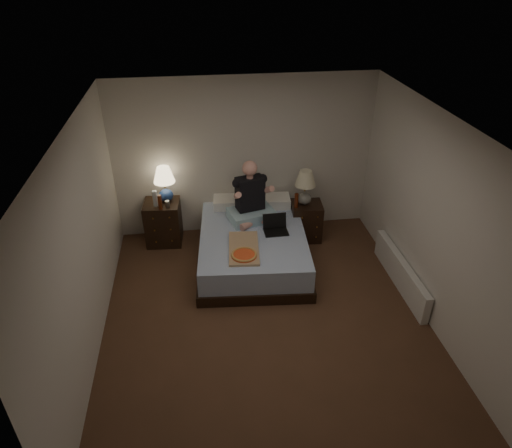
{
  "coord_description": "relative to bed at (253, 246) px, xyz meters",
  "views": [
    {
      "loc": [
        -0.71,
        -4.27,
        3.99
      ],
      "look_at": [
        0.0,
        0.9,
        0.85
      ],
      "focal_mm": 32.0,
      "sensor_mm": 36.0,
      "label": 1
    }
  ],
  "objects": [
    {
      "name": "wall_left",
      "position": [
        -2.0,
        -1.26,
        1.0
      ],
      "size": [
        0.0,
        4.5,
        2.5
      ],
      "primitive_type": "cube",
      "rotation": [
        1.57,
        0.0,
        1.57
      ],
      "color": "beige",
      "rests_on": "ground"
    },
    {
      "name": "wall_right",
      "position": [
        2.0,
        -1.26,
        1.0
      ],
      "size": [
        0.0,
        4.5,
        2.5
      ],
      "primitive_type": "cube",
      "rotation": [
        1.57,
        0.0,
        -1.57
      ],
      "color": "beige",
      "rests_on": "ground"
    },
    {
      "name": "wall_back",
      "position": [
        -0.0,
        0.99,
        1.0
      ],
      "size": [
        4.0,
        0.0,
        2.5
      ],
      "primitive_type": "cube",
      "rotation": [
        1.57,
        0.0,
        0.0
      ],
      "color": "beige",
      "rests_on": "ground"
    },
    {
      "name": "pizza_box",
      "position": [
        -0.2,
        -0.63,
        0.29
      ],
      "size": [
        0.47,
        0.79,
        0.08
      ],
      "primitive_type": null,
      "rotation": [
        0.0,
        0.0,
        -0.09
      ],
      "color": "tan",
      "rests_on": "bed"
    },
    {
      "name": "nightstand_right",
      "position": [
        0.92,
        0.51,
        0.06
      ],
      "size": [
        0.5,
        0.46,
        0.61
      ],
      "primitive_type": "cube",
      "rotation": [
        0.0,
        0.0,
        -0.08
      ],
      "color": "black",
      "rests_on": "floor"
    },
    {
      "name": "nightstand_left",
      "position": [
        -1.31,
        0.71,
        0.1
      ],
      "size": [
        0.57,
        0.52,
        0.69
      ],
      "primitive_type": "cube",
      "rotation": [
        0.0,
        0.0,
        -0.07
      ],
      "color": "black",
      "rests_on": "floor"
    },
    {
      "name": "person",
      "position": [
        0.03,
        0.36,
        0.72
      ],
      "size": [
        0.77,
        0.67,
        0.93
      ],
      "primitive_type": null,
      "rotation": [
        0.0,
        0.0,
        0.26
      ],
      "color": "black",
      "rests_on": "bed"
    },
    {
      "name": "bed",
      "position": [
        0.0,
        0.0,
        0.0
      ],
      "size": [
        1.66,
        2.12,
        0.5
      ],
      "primitive_type": "cube",
      "rotation": [
        0.0,
        0.0,
        -0.08
      ],
      "color": "#5E81BD",
      "rests_on": "floor"
    },
    {
      "name": "soda_can",
      "position": [
        -1.21,
        0.57,
        0.49
      ],
      "size": [
        0.07,
        0.07,
        0.1
      ],
      "primitive_type": "cylinder",
      "color": "#B2B3AE",
      "rests_on": "nightstand_left"
    },
    {
      "name": "laptop",
      "position": [
        0.33,
        -0.06,
        0.37
      ],
      "size": [
        0.35,
        0.29,
        0.24
      ],
      "primitive_type": null,
      "rotation": [
        0.0,
        0.0,
        0.03
      ],
      "color": "black",
      "rests_on": "bed"
    },
    {
      "name": "radiator",
      "position": [
        1.93,
        -0.85,
        -0.05
      ],
      "size": [
        0.1,
        1.6,
        0.4
      ],
      "primitive_type": "cube",
      "color": "silver",
      "rests_on": "floor"
    },
    {
      "name": "lamp_left",
      "position": [
        -1.23,
        0.77,
        0.72
      ],
      "size": [
        0.34,
        0.34,
        0.56
      ],
      "primitive_type": null,
      "rotation": [
        0.0,
        0.0,
        -0.05
      ],
      "color": "navy",
      "rests_on": "nightstand_left"
    },
    {
      "name": "floor",
      "position": [
        -0.0,
        -1.26,
        -0.25
      ],
      "size": [
        4.0,
        4.5,
        0.0
      ],
      "primitive_type": "cube",
      "color": "brown",
      "rests_on": "ground"
    },
    {
      "name": "water_bottle",
      "position": [
        -1.38,
        0.62,
        0.57
      ],
      "size": [
        0.07,
        0.07,
        0.25
      ],
      "primitive_type": "cylinder",
      "color": "silver",
      "rests_on": "nightstand_left"
    },
    {
      "name": "wall_front",
      "position": [
        -0.0,
        -3.51,
        1.0
      ],
      "size": [
        4.0,
        0.0,
        2.5
      ],
      "primitive_type": "cube",
      "rotation": [
        -1.57,
        0.0,
        0.0
      ],
      "color": "beige",
      "rests_on": "ground"
    },
    {
      "name": "beer_bottle_left",
      "position": [
        -1.31,
        0.51,
        0.56
      ],
      "size": [
        0.06,
        0.06,
        0.23
      ],
      "primitive_type": "cylinder",
      "color": "#59210C",
      "rests_on": "nightstand_left"
    },
    {
      "name": "lamp_right",
      "position": [
        0.87,
        0.53,
        0.64
      ],
      "size": [
        0.4,
        0.4,
        0.56
      ],
      "primitive_type": null,
      "rotation": [
        0.0,
        0.0,
        0.3
      ],
      "color": "gray",
      "rests_on": "nightstand_right"
    },
    {
      "name": "ceiling",
      "position": [
        -0.0,
        -1.26,
        2.25
      ],
      "size": [
        4.0,
        4.5,
        0.0
      ],
      "primitive_type": "cube",
      "rotation": [
        3.14,
        0.0,
        0.0
      ],
      "color": "white",
      "rests_on": "ground"
    },
    {
      "name": "beer_bottle_right",
      "position": [
        0.73,
        0.44,
        0.48
      ],
      "size": [
        0.06,
        0.06,
        0.23
      ],
      "primitive_type": "cylinder",
      "color": "#561F0C",
      "rests_on": "nightstand_right"
    }
  ]
}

